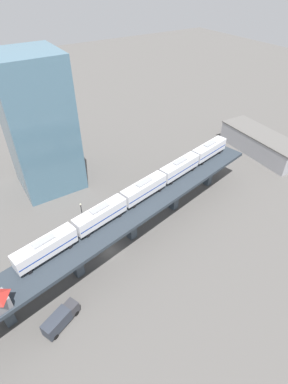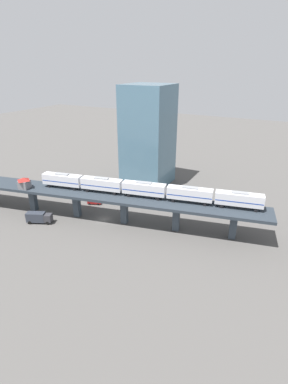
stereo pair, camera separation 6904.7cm
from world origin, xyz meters
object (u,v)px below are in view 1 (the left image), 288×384
Objects in this scene: delivery_truck at (60,319)px; office_tower at (39,126)px; street_car_red at (61,244)px; subway_train at (144,188)px; warehouse_building at (261,143)px; street_lamp at (82,213)px.

office_tower is (-43.07, 13.02, 16.24)m from delivery_truck.
delivery_truck reaches higher than street_car_red.
subway_train reaches higher than delivery_truck.
office_tower reaches higher than warehouse_building.
subway_train is 32.78m from office_tower.
street_lamp reaches higher than delivery_truck.
street_car_red is at bearing -14.56° from office_tower.
warehouse_building is (-0.68, 64.49, -0.70)m from street_lamp.
subway_train is 1.71× the size of office_tower.
subway_train reaches higher than warehouse_building.
street_car_red is 0.69× the size of street_lamp.
delivery_truck is 1.08× the size of street_lamp.
street_lamp is (-21.43, 13.66, 2.35)m from delivery_truck.
warehouse_building is (-4.45, 71.74, 2.47)m from street_car_red.
street_car_red is 0.63× the size of delivery_truck.
street_car_red is at bearing 160.04° from delivery_truck.
street_lamp reaches higher than street_car_red.
delivery_truck is at bearing -62.01° from subway_train.
delivery_truck is at bearing -74.21° from warehouse_building.
street_lamp is (-3.76, 7.25, 3.17)m from street_car_red.
delivery_truck is 0.21× the size of office_tower.
office_tower is at bearing 163.19° from delivery_truck.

